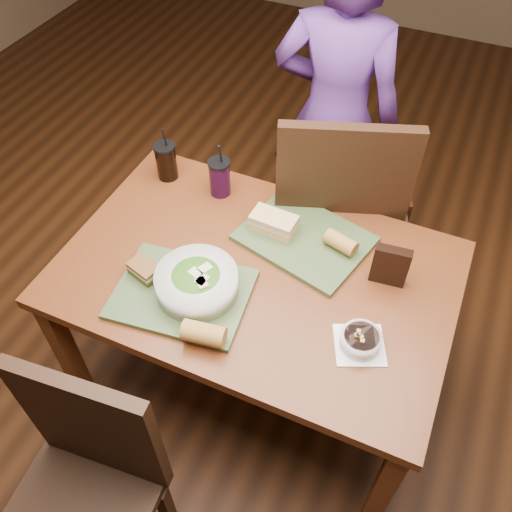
{
  "coord_description": "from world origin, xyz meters",
  "views": [
    {
      "loc": [
        0.47,
        -1.06,
        2.13
      ],
      "look_at": [
        0.0,
        0.0,
        0.82
      ],
      "focal_mm": 38.0,
      "sensor_mm": 36.0,
      "label": 1
    }
  ],
  "objects_px": {
    "dining_table": "(256,287)",
    "sandwich_near": "(145,270)",
    "salad_bowl": "(197,281)",
    "cup_cola": "(166,161)",
    "soup_bowl": "(361,340)",
    "diner": "(335,117)",
    "chair_near": "(86,483)",
    "baguette_far": "(341,243)",
    "chair_far": "(345,214)",
    "cup_berry": "(220,177)",
    "tray_near": "(182,294)",
    "baguette_near": "(204,334)",
    "sandwich_far": "(274,223)",
    "tray_far": "(305,238)",
    "chip_bag": "(390,266)"
  },
  "relations": [
    {
      "from": "tray_near",
      "to": "baguette_near",
      "type": "bearing_deg",
      "value": -40.96
    },
    {
      "from": "sandwich_far",
      "to": "dining_table",
      "type": "bearing_deg",
      "value": -85.82
    },
    {
      "from": "cup_berry",
      "to": "baguette_far",
      "type": "bearing_deg",
      "value": -11.96
    },
    {
      "from": "dining_table",
      "to": "sandwich_near",
      "type": "distance_m",
      "value": 0.39
    },
    {
      "from": "dining_table",
      "to": "soup_bowl",
      "type": "distance_m",
      "value": 0.44
    },
    {
      "from": "cup_berry",
      "to": "cup_cola",
      "type": "bearing_deg",
      "value": 179.77
    },
    {
      "from": "soup_bowl",
      "to": "sandwich_near",
      "type": "height_order",
      "value": "sandwich_near"
    },
    {
      "from": "dining_table",
      "to": "tray_near",
      "type": "relative_size",
      "value": 3.1
    },
    {
      "from": "diner",
      "to": "salad_bowl",
      "type": "bearing_deg",
      "value": 79.95
    },
    {
      "from": "soup_bowl",
      "to": "diner",
      "type": "bearing_deg",
      "value": 112.18
    },
    {
      "from": "tray_near",
      "to": "dining_table",
      "type": "bearing_deg",
      "value": 48.3
    },
    {
      "from": "diner",
      "to": "sandwich_far",
      "type": "distance_m",
      "value": 0.73
    },
    {
      "from": "diner",
      "to": "salad_bowl",
      "type": "distance_m",
      "value": 1.08
    },
    {
      "from": "tray_near",
      "to": "sandwich_far",
      "type": "xyz_separation_m",
      "value": [
        0.16,
        0.37,
        0.04
      ]
    },
    {
      "from": "tray_far",
      "to": "baguette_far",
      "type": "distance_m",
      "value": 0.13
    },
    {
      "from": "salad_bowl",
      "to": "baguette_far",
      "type": "bearing_deg",
      "value": 44.79
    },
    {
      "from": "dining_table",
      "to": "salad_bowl",
      "type": "height_order",
      "value": "salad_bowl"
    },
    {
      "from": "soup_bowl",
      "to": "baguette_near",
      "type": "relative_size",
      "value": 1.51
    },
    {
      "from": "soup_bowl",
      "to": "cup_berry",
      "type": "xyz_separation_m",
      "value": [
        -0.68,
        0.44,
        0.05
      ]
    },
    {
      "from": "tray_far",
      "to": "sandwich_far",
      "type": "xyz_separation_m",
      "value": [
        -0.11,
        -0.01,
        0.04
      ]
    },
    {
      "from": "chair_near",
      "to": "baguette_far",
      "type": "height_order",
      "value": "chair_near"
    },
    {
      "from": "soup_bowl",
      "to": "dining_table",
      "type": "bearing_deg",
      "value": 160.31
    },
    {
      "from": "chair_far",
      "to": "baguette_far",
      "type": "distance_m",
      "value": 0.38
    },
    {
      "from": "tray_far",
      "to": "baguette_near",
      "type": "distance_m",
      "value": 0.53
    },
    {
      "from": "chair_near",
      "to": "chip_bag",
      "type": "distance_m",
      "value": 1.12
    },
    {
      "from": "chair_far",
      "to": "chip_bag",
      "type": "relative_size",
      "value": 7.4
    },
    {
      "from": "salad_bowl",
      "to": "soup_bowl",
      "type": "bearing_deg",
      "value": 2.4
    },
    {
      "from": "salad_bowl",
      "to": "cup_cola",
      "type": "distance_m",
      "value": 0.6
    },
    {
      "from": "chair_near",
      "to": "cup_cola",
      "type": "relative_size",
      "value": 4.18
    },
    {
      "from": "tray_far",
      "to": "dining_table",
      "type": "bearing_deg",
      "value": -117.41
    },
    {
      "from": "chair_far",
      "to": "tray_far",
      "type": "bearing_deg",
      "value": -101.22
    },
    {
      "from": "diner",
      "to": "soup_bowl",
      "type": "relative_size",
      "value": 7.96
    },
    {
      "from": "salad_bowl",
      "to": "chip_bag",
      "type": "xyz_separation_m",
      "value": [
        0.54,
        0.3,
        0.01
      ]
    },
    {
      "from": "chair_near",
      "to": "baguette_near",
      "type": "relative_size",
      "value": 7.45
    },
    {
      "from": "cup_cola",
      "to": "chair_far",
      "type": "bearing_deg",
      "value": 17.78
    },
    {
      "from": "chair_near",
      "to": "salad_bowl",
      "type": "bearing_deg",
      "value": 83.3
    },
    {
      "from": "sandwich_near",
      "to": "cup_cola",
      "type": "xyz_separation_m",
      "value": [
        -0.19,
        0.47,
        0.03
      ]
    },
    {
      "from": "baguette_near",
      "to": "chair_near",
      "type": "bearing_deg",
      "value": -111.67
    },
    {
      "from": "baguette_near",
      "to": "chair_far",
      "type": "bearing_deg",
      "value": 77.29
    },
    {
      "from": "tray_far",
      "to": "chair_near",
      "type": "bearing_deg",
      "value": -107.43
    },
    {
      "from": "chair_near",
      "to": "chip_bag",
      "type": "height_order",
      "value": "chair_near"
    },
    {
      "from": "chair_far",
      "to": "cup_berry",
      "type": "xyz_separation_m",
      "value": [
        -0.44,
        -0.22,
        0.21
      ]
    },
    {
      "from": "tray_far",
      "to": "chip_bag",
      "type": "relative_size",
      "value": 2.8
    },
    {
      "from": "soup_bowl",
      "to": "sandwich_far",
      "type": "distance_m",
      "value": 0.52
    },
    {
      "from": "sandwich_far",
      "to": "baguette_far",
      "type": "height_order",
      "value": "sandwich_far"
    },
    {
      "from": "chair_far",
      "to": "baguette_far",
      "type": "xyz_separation_m",
      "value": [
        0.06,
        -0.32,
        0.18
      ]
    },
    {
      "from": "soup_bowl",
      "to": "chair_far",
      "type": "bearing_deg",
      "value": 109.77
    },
    {
      "from": "chair_far",
      "to": "cup_cola",
      "type": "height_order",
      "value": "chair_far"
    },
    {
      "from": "dining_table",
      "to": "baguette_near",
      "type": "height_order",
      "value": "baguette_near"
    },
    {
      "from": "diner",
      "to": "soup_bowl",
      "type": "bearing_deg",
      "value": 107.38
    }
  ]
}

